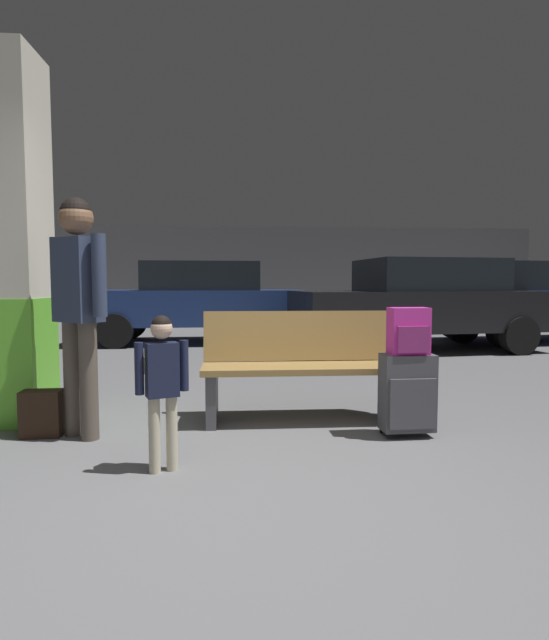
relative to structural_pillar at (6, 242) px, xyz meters
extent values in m
cube|color=slate|center=(1.86, 2.20, -1.50)|extent=(18.00, 18.00, 0.10)
cube|color=#565658|center=(1.86, 11.06, -0.05)|extent=(18.00, 0.12, 2.80)
cube|color=#66C633|center=(0.00, 0.00, -0.95)|extent=(0.57, 0.57, 1.00)
cube|color=beige|center=(0.00, 0.00, 0.51)|extent=(0.56, 0.56, 1.92)
cube|color=#9E7A42|center=(2.35, -0.21, -1.01)|extent=(1.60, 0.45, 0.05)
cube|color=#9E7A42|center=(2.35, 0.04, -0.77)|extent=(1.60, 0.12, 0.42)
cube|color=#4C4C51|center=(1.63, -0.21, -1.24)|extent=(0.08, 0.40, 0.41)
cube|color=#4C4C51|center=(3.07, -0.22, -1.24)|extent=(0.08, 0.40, 0.41)
cube|color=#4C4C51|center=(3.07, -0.63, -1.13)|extent=(0.39, 0.22, 0.56)
cube|color=#4C4C51|center=(3.08, -0.74, -1.19)|extent=(0.34, 0.04, 0.36)
cube|color=#A5A5AA|center=(3.07, -0.55, -0.86)|extent=(0.14, 0.03, 0.02)
cylinder|color=black|center=(2.91, -0.55, -1.43)|extent=(0.02, 0.04, 0.04)
cylinder|color=black|center=(3.23, -0.54, -1.43)|extent=(0.02, 0.04, 0.04)
cube|color=#D833A5|center=(3.07, -0.63, -0.68)|extent=(0.29, 0.17, 0.34)
cube|color=#8E2B70|center=(3.08, -0.72, -0.73)|extent=(0.23, 0.04, 0.19)
cylinder|color=black|center=(3.07, -0.63, -0.52)|extent=(0.06, 0.03, 0.02)
cylinder|color=beige|center=(1.44, -1.19, -1.22)|extent=(0.07, 0.07, 0.45)
cylinder|color=beige|center=(1.35, -1.23, -1.22)|extent=(0.07, 0.07, 0.45)
cube|color=#191E38|center=(1.39, -1.21, -0.84)|extent=(0.21, 0.17, 0.32)
cylinder|color=#191E38|center=(1.52, -1.16, -0.82)|extent=(0.05, 0.05, 0.30)
cylinder|color=#191E38|center=(1.27, -1.26, -0.82)|extent=(0.05, 0.05, 0.30)
sphere|color=beige|center=(1.39, -1.21, -0.59)|extent=(0.13, 0.13, 0.13)
sphere|color=black|center=(1.39, -1.21, -0.57)|extent=(0.12, 0.12, 0.12)
cylinder|color=#E5D84C|center=(1.30, -1.15, -0.82)|extent=(0.06, 0.06, 0.10)
cylinder|color=red|center=(1.30, -1.15, -0.75)|extent=(0.01, 0.01, 0.06)
cylinder|color=brown|center=(0.78, -0.55, -1.03)|extent=(0.13, 0.13, 0.84)
cylinder|color=brown|center=(0.62, -0.43, -1.03)|extent=(0.13, 0.13, 0.84)
cube|color=#2D3851|center=(0.70, -0.49, -0.31)|extent=(0.40, 0.37, 0.60)
cylinder|color=#2D3851|center=(0.89, -0.64, -0.28)|extent=(0.10, 0.10, 0.57)
cylinder|color=#2D3851|center=(0.51, -0.34, -0.28)|extent=(0.10, 0.10, 0.57)
sphere|color=brown|center=(0.70, -0.49, 0.13)|extent=(0.24, 0.24, 0.24)
sphere|color=black|center=(0.70, -0.49, 0.17)|extent=(0.22, 0.22, 0.22)
cube|color=black|center=(0.41, -0.45, -1.28)|extent=(0.29, 0.17, 0.34)
cube|color=#423328|center=(0.40, -0.36, -1.33)|extent=(0.23, 0.04, 0.19)
cylinder|color=black|center=(0.41, -0.45, -1.12)|extent=(0.06, 0.03, 0.02)
cube|color=navy|center=(1.00, 5.42, -0.78)|extent=(4.17, 1.87, 0.64)
cube|color=black|center=(1.15, 5.43, -0.20)|extent=(2.16, 1.63, 0.52)
cylinder|color=black|center=(-0.27, 4.57, -1.15)|extent=(0.61, 0.22, 0.60)
cylinder|color=black|center=(-0.34, 6.17, -1.15)|extent=(0.61, 0.22, 0.60)
cylinder|color=black|center=(2.33, 4.68, -1.15)|extent=(0.61, 0.22, 0.60)
cylinder|color=black|center=(2.26, 6.27, -1.15)|extent=(0.61, 0.22, 0.60)
cube|color=navy|center=(7.61, 5.12, -0.78)|extent=(4.28, 2.20, 0.64)
cube|color=black|center=(7.46, 5.10, -0.20)|extent=(2.28, 1.79, 0.52)
cylinder|color=black|center=(6.22, 5.75, -1.15)|extent=(0.62, 0.27, 0.60)
cylinder|color=black|center=(6.42, 4.16, -1.15)|extent=(0.62, 0.27, 0.60)
cube|color=black|center=(4.83, 3.98, -0.78)|extent=(4.27, 2.17, 0.64)
cube|color=black|center=(4.98, 4.00, -0.20)|extent=(2.27, 1.77, 0.52)
cylinder|color=black|center=(3.63, 3.04, -1.15)|extent=(0.62, 0.27, 0.60)
cylinder|color=black|center=(3.44, 4.63, -1.15)|extent=(0.62, 0.27, 0.60)
cylinder|color=black|center=(6.21, 3.34, -1.15)|extent=(0.62, 0.27, 0.60)
cylinder|color=black|center=(6.03, 4.93, -1.15)|extent=(0.62, 0.27, 0.60)
camera|label=1|loc=(1.85, -4.18, -0.33)|focal=28.27mm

